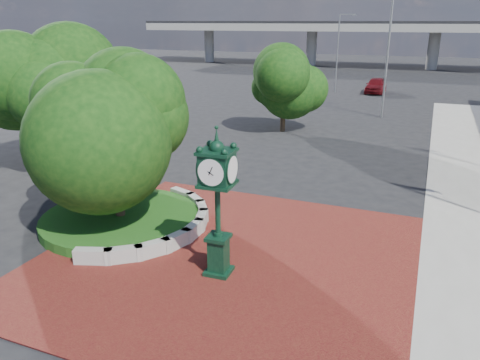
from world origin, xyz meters
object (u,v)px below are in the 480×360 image
object	(u,v)px
post_clock	(218,198)
parked_car	(376,85)
street_lamp_near	(392,46)
street_lamp_far	(340,47)

from	to	relation	value
post_clock	parked_car	bearing A→B (deg)	90.41
parked_car	street_lamp_near	distance (m)	14.93
post_clock	street_lamp_near	size ratio (longest dim) A/B	0.48
street_lamp_near	street_lamp_far	world-z (taller)	street_lamp_near
post_clock	street_lamp_near	bearing A→B (deg)	85.65
post_clock	street_lamp_far	bearing A→B (deg)	96.06
street_lamp_near	post_clock	bearing A→B (deg)	-94.35
parked_car	street_lamp_near	bearing A→B (deg)	-79.19
parked_car	street_lamp_near	size ratio (longest dim) A/B	0.50
parked_car	street_lamp_far	size ratio (longest dim) A/B	0.59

